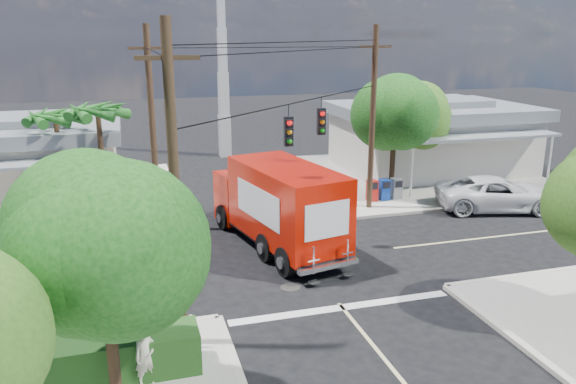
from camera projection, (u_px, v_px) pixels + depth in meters
name	position (u px, v px, depth m)	size (l,w,h in m)	color
ground	(302.00, 259.00, 22.19)	(120.00, 120.00, 0.00)	black
sidewalk_ne	(415.00, 175.00, 35.16)	(14.12, 14.12, 0.14)	#A29D93
sidewalk_nw	(41.00, 203.00, 29.30)	(14.12, 14.12, 0.14)	#A29D93
road_markings	(314.00, 273.00, 20.83)	(32.00, 32.00, 0.01)	beige
building_ne	(431.00, 135.00, 35.99)	(11.80, 10.20, 4.50)	beige
building_nw	(17.00, 158.00, 29.88)	(10.80, 10.20, 4.30)	beige
radio_tower	(223.00, 77.00, 39.28)	(0.80, 0.80, 17.00)	silver
tree_sw_front	(102.00, 236.00, 12.17)	(3.88, 3.78, 6.03)	#422D1C
tree_ne_front	(396.00, 110.00, 29.09)	(4.21, 4.14, 6.66)	#422D1C
tree_ne_back	(419.00, 114.00, 31.98)	(3.77, 3.66, 5.82)	#422D1C
palm_nw_front	(98.00, 114.00, 25.74)	(3.01, 3.08, 5.59)	#422D1C
palm_nw_back	(55.00, 119.00, 26.68)	(3.01, 3.08, 5.19)	#422D1C
utility_poles	(252.00, 137.00, 21.98)	(12.00, 10.68, 9.00)	#473321
picket_fence	(84.00, 345.00, 14.73)	(5.94, 0.06, 1.00)	silver
hedge_sw	(74.00, 363.00, 13.94)	(6.20, 1.20, 1.10)	#1E4419
vending_boxes	(384.00, 189.00, 29.49)	(1.90, 0.50, 1.10)	#B71812
delivery_truck	(278.00, 205.00, 23.00)	(4.14, 8.58, 3.57)	black
parked_car	(497.00, 194.00, 28.17)	(2.77, 6.01, 1.67)	silver
pedestrian	(145.00, 356.00, 13.80)	(0.57, 0.38, 1.57)	beige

